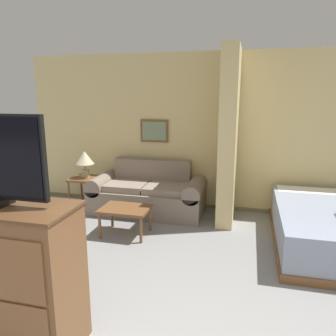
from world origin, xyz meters
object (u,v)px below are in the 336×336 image
(couch, at_px, (148,194))
(coffee_table, at_px, (125,211))
(table_lamp, at_px, (85,159))
(tv_dresser, at_px, (3,275))

(couch, height_order, coffee_table, couch)
(couch, relative_size, coffee_table, 2.80)
(table_lamp, distance_m, tv_dresser, 3.16)
(couch, relative_size, tv_dresser, 1.54)
(coffee_table, bearing_deg, tv_dresser, -94.33)
(coffee_table, xyz_separation_m, tv_dresser, (-0.16, -2.14, 0.23))
(coffee_table, height_order, table_lamp, table_lamp)
(couch, distance_m, tv_dresser, 3.11)
(couch, xyz_separation_m, table_lamp, (-1.08, -0.08, 0.55))
(coffee_table, distance_m, table_lamp, 1.47)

